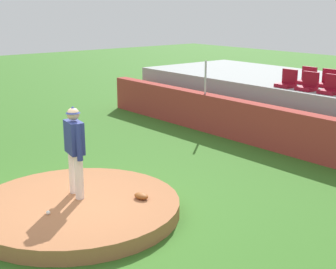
{
  "coord_description": "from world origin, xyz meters",
  "views": [
    {
      "loc": [
        7.5,
        -3.97,
        3.73
      ],
      "look_at": [
        0.0,
        2.16,
        1.17
      ],
      "focal_mm": 52.28,
      "sensor_mm": 36.0,
      "label": 1
    }
  ],
  "objects": [
    {
      "name": "ground_plane",
      "position": [
        0.0,
        0.0,
        0.0
      ],
      "size": [
        60.0,
        60.0,
        0.0
      ],
      "primitive_type": "plane",
      "color": "#346B21"
    },
    {
      "name": "pitchers_mound",
      "position": [
        0.0,
        0.0,
        0.13
      ],
      "size": [
        3.78,
        3.78,
        0.27
      ],
      "primitive_type": "cylinder",
      "color": "#A76740",
      "rests_on": "ground_plane"
    },
    {
      "name": "pitcher",
      "position": [
        -0.24,
        0.15,
        1.26
      ],
      "size": [
        0.7,
        0.33,
        1.71
      ],
      "rotation": [
        0.0,
        0.0,
        -0.18
      ],
      "color": "silver",
      "rests_on": "pitchers_mound"
    },
    {
      "name": "baseball",
      "position": [
        0.22,
        -0.67,
        0.3
      ],
      "size": [
        0.07,
        0.07,
        0.07
      ],
      "primitive_type": "sphere",
      "color": "white",
      "rests_on": "pitchers_mound"
    },
    {
      "name": "fielding_glove",
      "position": [
        0.66,
        0.98,
        0.32
      ],
      "size": [
        0.33,
        0.25,
        0.11
      ],
      "primitive_type": "ellipsoid",
      "rotation": [
        0.0,
        0.0,
        0.16
      ],
      "color": "brown",
      "rests_on": "pitchers_mound"
    },
    {
      "name": "brick_barrier",
      "position": [
        0.0,
        6.17,
        0.57
      ],
      "size": [
        15.35,
        0.4,
        1.14
      ],
      "primitive_type": "cube",
      "color": "#A2362F",
      "rests_on": "ground_plane"
    },
    {
      "name": "fence_post_left",
      "position": [
        -3.13,
        6.17,
        1.64
      ],
      "size": [
        0.06,
        0.06,
        1.01
      ],
      "primitive_type": "cylinder",
      "color": "silver",
      "rests_on": "brick_barrier"
    },
    {
      "name": "stadium_chair_0",
      "position": [
        -1.07,
        7.43,
        1.63
      ],
      "size": [
        0.48,
        0.44,
        0.5
      ],
      "rotation": [
        0.0,
        0.0,
        3.14
      ],
      "color": "maroon",
      "rests_on": "bleacher_platform"
    },
    {
      "name": "stadium_chair_1",
      "position": [
        -0.37,
        7.43,
        1.63
      ],
      "size": [
        0.48,
        0.44,
        0.5
      ],
      "rotation": [
        0.0,
        0.0,
        3.14
      ],
      "color": "maroon",
      "rests_on": "bleacher_platform"
    },
    {
      "name": "stadium_chair_2",
      "position": [
        0.33,
        7.44,
        1.63
      ],
      "size": [
        0.48,
        0.44,
        0.5
      ],
      "rotation": [
        0.0,
        0.0,
        3.14
      ],
      "color": "maroon",
      "rests_on": "bleacher_platform"
    },
    {
      "name": "stadium_chair_4",
      "position": [
        -1.07,
        8.36,
        1.63
      ],
      "size": [
        0.48,
        0.44,
        0.5
      ],
      "rotation": [
        0.0,
        0.0,
        3.14
      ],
      "color": "maroon",
      "rests_on": "bleacher_platform"
    },
    {
      "name": "stadium_chair_5",
      "position": [
        -0.38,
        8.37,
        1.63
      ],
      "size": [
        0.48,
        0.44,
        0.5
      ],
      "rotation": [
        0.0,
        0.0,
        3.14
      ],
      "color": "maroon",
      "rests_on": "bleacher_platform"
    }
  ]
}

